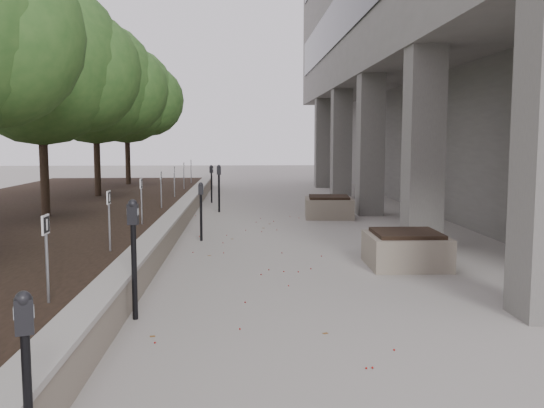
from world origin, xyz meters
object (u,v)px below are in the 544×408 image
object	(u,v)px
parking_meter_1	(28,393)
parking_meter_4	(219,189)
planter_back	(329,207)
planter_front	(406,249)
crabapple_tree_4	(95,109)
crabapple_tree_5	(127,115)
crabapple_tree_3	(41,97)
parking_meter_5	(211,184)
parking_meter_3	(201,212)
parking_meter_2	(134,260)

from	to	relation	value
parking_meter_1	parking_meter_4	bearing A→B (deg)	68.71
planter_back	planter_front	bearing A→B (deg)	-86.56
crabapple_tree_4	planter_back	size ratio (longest dim) A/B	4.18
crabapple_tree_5	parking_meter_1	size ratio (longest dim) A/B	4.31
crabapple_tree_3	parking_meter_1	bearing A→B (deg)	-72.60
planter_back	parking_meter_5	bearing A→B (deg)	129.99
parking_meter_1	parking_meter_4	size ratio (longest dim) A/B	0.89
crabapple_tree_5	parking_meter_1	xyz separation A→B (m)	(3.25, -20.37, -2.49)
crabapple_tree_3	parking_meter_4	size ratio (longest dim) A/B	3.83
crabapple_tree_3	parking_meter_3	distance (m)	4.61
crabapple_tree_3	crabapple_tree_5	size ratio (longest dim) A/B	1.00
planter_front	parking_meter_5	bearing A→B (deg)	110.03
parking_meter_1	planter_back	size ratio (longest dim) A/B	0.97
parking_meter_4	planter_front	size ratio (longest dim) A/B	1.10
crabapple_tree_3	parking_meter_5	size ratio (longest dim) A/B	4.18
crabapple_tree_3	parking_meter_1	world-z (taller)	crabapple_tree_3
parking_meter_3	crabapple_tree_3	bearing A→B (deg)	153.84
parking_meter_3	planter_front	size ratio (longest dim) A/B	0.97
parking_meter_1	planter_front	world-z (taller)	parking_meter_1
parking_meter_5	parking_meter_2	bearing A→B (deg)	-69.27
crabapple_tree_3	parking_meter_2	bearing A→B (deg)	-64.57
parking_meter_3	planter_back	distance (m)	4.92
parking_meter_4	planter_back	world-z (taller)	parking_meter_4
crabapple_tree_4	crabapple_tree_5	distance (m)	5.00
crabapple_tree_4	parking_meter_3	world-z (taller)	crabapple_tree_4
parking_meter_2	planter_front	distance (m)	4.97
crabapple_tree_4	planter_back	xyz separation A→B (m)	(6.94, -2.61, -2.82)
parking_meter_1	parking_meter_5	xyz separation A→B (m)	(0.23, 16.88, 0.02)
crabapple_tree_4	crabapple_tree_5	xyz separation A→B (m)	(0.00, 5.00, 0.00)
planter_back	parking_meter_3	bearing A→B (deg)	-131.83
parking_meter_1	parking_meter_2	size ratio (longest dim) A/B	0.87
planter_back	parking_meter_2	bearing A→B (deg)	-111.79
planter_front	parking_meter_3	bearing A→B (deg)	143.04
parking_meter_4	parking_meter_5	distance (m)	2.73
crabapple_tree_3	parking_meter_5	world-z (taller)	crabapple_tree_3
parking_meter_1	parking_meter_3	xyz separation A→B (m)	(0.41, 9.10, -0.00)
parking_meter_2	crabapple_tree_3	bearing A→B (deg)	118.54
parking_meter_4	parking_meter_3	bearing A→B (deg)	-100.93
parking_meter_4	parking_meter_5	xyz separation A→B (m)	(-0.36, 2.71, -0.06)
parking_meter_5	crabapple_tree_5	bearing A→B (deg)	156.69
parking_meter_3	parking_meter_4	xyz separation A→B (m)	(0.18, 5.07, 0.08)
parking_meter_1	planter_back	xyz separation A→B (m)	(3.69, 12.76, -0.33)
crabapple_tree_5	parking_meter_3	size ratio (longest dim) A/B	4.32
crabapple_tree_4	crabapple_tree_5	size ratio (longest dim) A/B	1.00
crabapple_tree_4	parking_meter_4	size ratio (longest dim) A/B	3.83
crabapple_tree_4	parking_meter_1	distance (m)	15.91
parking_meter_1	parking_meter_3	distance (m)	9.11
parking_meter_3	parking_meter_2	bearing A→B (deg)	-101.28
parking_meter_1	parking_meter_4	xyz separation A→B (m)	(0.60, 14.17, 0.08)
parking_meter_2	parking_meter_3	world-z (taller)	parking_meter_2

